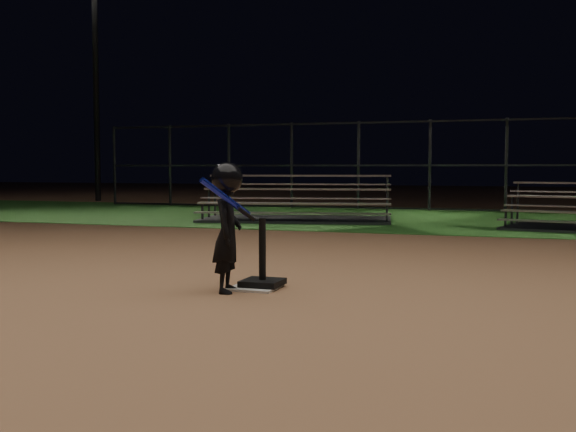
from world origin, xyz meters
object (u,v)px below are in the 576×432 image
at_px(child_batter, 227,224).
at_px(light_pole_left, 95,61).
at_px(home_plate, 255,287).
at_px(bleacher_left, 296,212).
at_px(batting_tee, 262,274).

xyz_separation_m(child_batter, light_pole_left, (-11.82, 15.20, 4.29)).
relative_size(home_plate, bleacher_left, 0.10).
bearing_deg(child_batter, home_plate, -45.19).
height_order(child_batter, light_pole_left, light_pole_left).
relative_size(home_plate, batting_tee, 0.67).
distance_m(bleacher_left, light_pole_left, 12.63).
xyz_separation_m(home_plate, light_pole_left, (-12.00, 14.94, 4.93)).
relative_size(home_plate, child_batter, 0.36).
bearing_deg(child_batter, light_pole_left, 26.56).
relative_size(child_batter, bleacher_left, 0.28).
xyz_separation_m(home_plate, bleacher_left, (-2.33, 8.35, 0.20)).
bearing_deg(batting_tee, child_batter, -125.35).
xyz_separation_m(bleacher_left, light_pole_left, (-9.67, 6.60, 4.73)).
height_order(child_batter, bleacher_left, child_batter).
xyz_separation_m(batting_tee, light_pole_left, (-12.05, 14.88, 4.81)).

